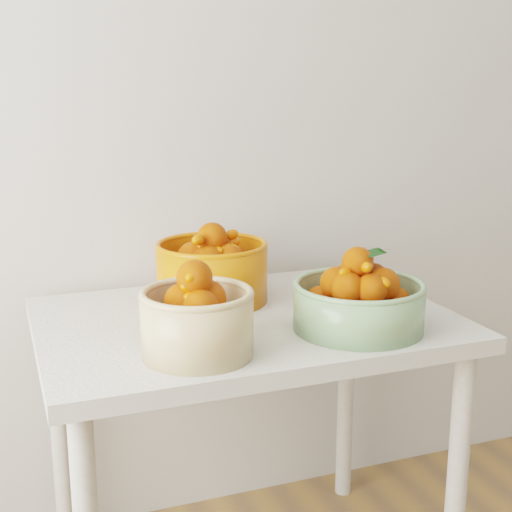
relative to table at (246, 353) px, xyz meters
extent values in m
cube|color=beige|center=(0.18, 0.40, 0.70)|extent=(4.00, 0.04, 2.70)
cube|color=silver|center=(0.00, 0.00, 0.08)|extent=(1.00, 0.70, 0.04)
cylinder|color=silver|center=(0.44, -0.29, -0.30)|extent=(0.05, 0.05, 0.71)
cylinder|color=silver|center=(-0.44, 0.29, -0.30)|extent=(0.05, 0.05, 0.71)
cylinder|color=silver|center=(0.44, 0.29, -0.30)|extent=(0.05, 0.05, 0.71)
cylinder|color=#D1B37F|center=(-0.18, -0.21, 0.16)|extent=(0.24, 0.24, 0.13)
torus|color=#D1B37F|center=(-0.18, -0.21, 0.23)|extent=(0.24, 0.24, 0.02)
sphere|color=#D1660C|center=(-0.12, -0.21, 0.15)|extent=(0.09, 0.09, 0.09)
sphere|color=#DD4000|center=(-0.16, -0.15, 0.15)|extent=(0.08, 0.08, 0.08)
sphere|color=#DD4000|center=(-0.23, -0.17, 0.15)|extent=(0.07, 0.07, 0.07)
sphere|color=#DD4000|center=(-0.23, -0.24, 0.15)|extent=(0.08, 0.08, 0.08)
sphere|color=#DD4000|center=(-0.16, -0.26, 0.15)|extent=(0.08, 0.08, 0.08)
sphere|color=#DD4000|center=(-0.18, -0.21, 0.15)|extent=(0.08, 0.08, 0.08)
sphere|color=#DD4000|center=(-0.15, -0.19, 0.21)|extent=(0.08, 0.08, 0.08)
sphere|color=#DD4000|center=(-0.21, -0.19, 0.21)|extent=(0.07, 0.07, 0.07)
sphere|color=#DD4000|center=(-0.18, -0.24, 0.21)|extent=(0.07, 0.07, 0.07)
sphere|color=#DD4000|center=(-0.18, -0.20, 0.26)|extent=(0.08, 0.08, 0.08)
ellipsoid|color=#F15506|center=(-0.18, -0.20, 0.25)|extent=(0.04, 0.05, 0.03)
ellipsoid|color=#F15506|center=(-0.17, -0.19, 0.24)|extent=(0.04, 0.05, 0.04)
ellipsoid|color=#F15506|center=(-0.19, -0.22, 0.27)|extent=(0.05, 0.05, 0.03)
ellipsoid|color=#F15506|center=(-0.20, -0.22, 0.23)|extent=(0.05, 0.05, 0.04)
ellipsoid|color=#F15506|center=(-0.20, -0.21, 0.25)|extent=(0.05, 0.04, 0.04)
cylinder|color=#7FAA75|center=(0.21, -0.18, 0.15)|extent=(0.32, 0.32, 0.11)
torus|color=#7FAA75|center=(0.21, -0.18, 0.20)|extent=(0.32, 0.32, 0.01)
sphere|color=#DD4000|center=(0.31, -0.18, 0.15)|extent=(0.08, 0.08, 0.08)
sphere|color=#DD4000|center=(0.28, -0.11, 0.15)|extent=(0.08, 0.08, 0.08)
sphere|color=#DD4000|center=(0.21, -0.08, 0.15)|extent=(0.08, 0.08, 0.08)
sphere|color=#DD4000|center=(0.15, -0.11, 0.15)|extent=(0.08, 0.08, 0.08)
sphere|color=#DD4000|center=(0.12, -0.18, 0.15)|extent=(0.08, 0.08, 0.08)
sphere|color=#DD4000|center=(0.14, -0.24, 0.15)|extent=(0.08, 0.08, 0.08)
sphere|color=#DD4000|center=(0.21, -0.28, 0.15)|extent=(0.07, 0.07, 0.07)
sphere|color=#DD4000|center=(0.28, -0.25, 0.15)|extent=(0.07, 0.07, 0.07)
sphere|color=#DD4000|center=(0.21, -0.18, 0.15)|extent=(0.07, 0.07, 0.07)
sphere|color=#DD4000|center=(0.26, -0.16, 0.21)|extent=(0.08, 0.08, 0.08)
sphere|color=#DD4000|center=(0.21, -0.13, 0.21)|extent=(0.07, 0.07, 0.07)
sphere|color=#DD4000|center=(0.17, -0.15, 0.21)|extent=(0.07, 0.07, 0.07)
sphere|color=#DD4000|center=(0.17, -0.21, 0.21)|extent=(0.08, 0.08, 0.08)
sphere|color=#DD4000|center=(0.22, -0.23, 0.21)|extent=(0.07, 0.07, 0.07)
sphere|color=#DD4000|center=(0.26, -0.21, 0.21)|extent=(0.08, 0.08, 0.08)
sphere|color=#DD4000|center=(0.21, -0.18, 0.26)|extent=(0.07, 0.07, 0.07)
ellipsoid|color=#F15506|center=(0.22, -0.16, 0.26)|extent=(0.04, 0.04, 0.03)
ellipsoid|color=#F15506|center=(0.21, -0.12, 0.24)|extent=(0.03, 0.04, 0.04)
ellipsoid|color=#F15506|center=(0.21, -0.19, 0.25)|extent=(0.03, 0.04, 0.03)
ellipsoid|color=#F15506|center=(0.20, -0.17, 0.25)|extent=(0.05, 0.04, 0.04)
ellipsoid|color=#F15506|center=(0.24, -0.25, 0.22)|extent=(0.04, 0.05, 0.03)
ellipsoid|color=#F15506|center=(0.25, -0.13, 0.24)|extent=(0.04, 0.05, 0.03)
ellipsoid|color=#F15506|center=(0.24, -0.17, 0.26)|extent=(0.04, 0.04, 0.03)
ellipsoid|color=#F15506|center=(0.22, -0.18, 0.26)|extent=(0.04, 0.03, 0.03)
ellipsoid|color=#F15506|center=(0.17, -0.19, 0.22)|extent=(0.04, 0.03, 0.03)
ellipsoid|color=#F15506|center=(0.17, -0.20, 0.24)|extent=(0.05, 0.04, 0.03)
ellipsoid|color=#F15506|center=(0.22, -0.17, 0.25)|extent=(0.04, 0.04, 0.03)
ellipsoid|color=#F15506|center=(0.20, -0.24, 0.26)|extent=(0.04, 0.04, 0.04)
ellipsoid|color=#F15506|center=(0.22, -0.18, 0.23)|extent=(0.04, 0.03, 0.03)
cylinder|color=#E05E0C|center=(-0.04, 0.15, 0.17)|extent=(0.38, 0.38, 0.15)
torus|color=#E05E0C|center=(-0.04, 0.15, 0.25)|extent=(0.38, 0.38, 0.01)
sphere|color=#DD4000|center=(0.05, 0.15, 0.15)|extent=(0.08, 0.08, 0.08)
sphere|color=#DD4000|center=(0.02, 0.22, 0.15)|extent=(0.08, 0.08, 0.08)
sphere|color=#DD4000|center=(-0.06, 0.24, 0.15)|extent=(0.08, 0.08, 0.08)
sphere|color=#DD4000|center=(-0.12, 0.19, 0.15)|extent=(0.08, 0.08, 0.08)
sphere|color=#DD4000|center=(-0.12, 0.12, 0.15)|extent=(0.08, 0.08, 0.08)
sphere|color=#DD4000|center=(-0.06, 0.07, 0.15)|extent=(0.08, 0.08, 0.08)
sphere|color=#DD4000|center=(0.02, 0.08, 0.15)|extent=(0.08, 0.08, 0.08)
sphere|color=#DD4000|center=(-0.04, 0.15, 0.15)|extent=(0.08, 0.08, 0.08)
sphere|color=#DD4000|center=(0.00, 0.17, 0.21)|extent=(0.08, 0.08, 0.08)
sphere|color=#DD4000|center=(-0.05, 0.20, 0.21)|extent=(0.08, 0.08, 0.08)
sphere|color=#DD4000|center=(-0.09, 0.16, 0.21)|extent=(0.09, 0.09, 0.09)
sphere|color=#DD4000|center=(-0.06, 0.11, 0.21)|extent=(0.08, 0.08, 0.08)
sphere|color=#DD4000|center=(0.00, 0.12, 0.21)|extent=(0.08, 0.08, 0.08)
sphere|color=#DD4000|center=(-0.04, 0.15, 0.27)|extent=(0.08, 0.08, 0.08)
ellipsoid|color=#F15506|center=(-0.04, 0.17, 0.24)|extent=(0.04, 0.05, 0.04)
ellipsoid|color=#F15506|center=(-0.01, 0.15, 0.23)|extent=(0.04, 0.03, 0.03)
ellipsoid|color=#F15506|center=(-0.04, 0.13, 0.23)|extent=(0.04, 0.05, 0.04)
ellipsoid|color=#F15506|center=(-0.03, 0.11, 0.24)|extent=(0.03, 0.05, 0.04)
ellipsoid|color=#F15506|center=(-0.04, 0.20, 0.27)|extent=(0.04, 0.04, 0.04)
ellipsoid|color=#F15506|center=(-0.09, 0.10, 0.27)|extent=(0.05, 0.05, 0.03)
ellipsoid|color=#F15506|center=(-0.06, 0.14, 0.25)|extent=(0.05, 0.05, 0.03)
ellipsoid|color=#F15506|center=(0.02, 0.16, 0.25)|extent=(0.05, 0.04, 0.04)
ellipsoid|color=#F15506|center=(0.00, 0.12, 0.24)|extent=(0.05, 0.05, 0.04)
ellipsoid|color=#F15506|center=(0.02, 0.16, 0.27)|extent=(0.05, 0.04, 0.04)
ellipsoid|color=#F15506|center=(-0.02, 0.15, 0.23)|extent=(0.04, 0.03, 0.03)
ellipsoid|color=#F15506|center=(-0.08, 0.12, 0.27)|extent=(0.05, 0.05, 0.03)
camera|label=1|loc=(-0.56, -1.57, 0.65)|focal=50.00mm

